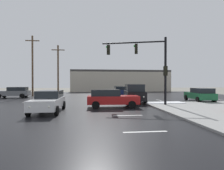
{
  "coord_description": "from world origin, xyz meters",
  "views": [
    {
      "loc": [
        -2.32,
        -21.7,
        2.19
      ],
      "look_at": [
        0.74,
        6.53,
        1.87
      ],
      "focal_mm": 28.7,
      "sensor_mm": 36.0,
      "label": 1
    }
  ],
  "objects_px": {
    "traffic_signal_mast": "(147,60)",
    "utility_pole_far": "(32,65)",
    "sedan_silver": "(118,90)",
    "sedan_white": "(49,101)",
    "sedan_green": "(200,94)",
    "sedan_grey": "(14,92)",
    "sedan_navy": "(120,91)",
    "suv_black": "(134,93)",
    "sedan_red": "(111,98)",
    "utility_pole_distant": "(58,69)"
  },
  "relations": [
    {
      "from": "sedan_green",
      "to": "sedan_white",
      "type": "distance_m",
      "value": 16.81
    },
    {
      "from": "traffic_signal_mast",
      "to": "sedan_red",
      "type": "bearing_deg",
      "value": 31.38
    },
    {
      "from": "utility_pole_distant",
      "to": "traffic_signal_mast",
      "type": "bearing_deg",
      "value": -53.29
    },
    {
      "from": "sedan_grey",
      "to": "suv_black",
      "type": "bearing_deg",
      "value": 150.28
    },
    {
      "from": "sedan_green",
      "to": "sedan_red",
      "type": "bearing_deg",
      "value": 115.52
    },
    {
      "from": "sedan_silver",
      "to": "utility_pole_distant",
      "type": "relative_size",
      "value": 0.53
    },
    {
      "from": "utility_pole_far",
      "to": "sedan_navy",
      "type": "bearing_deg",
      "value": -2.98
    },
    {
      "from": "traffic_signal_mast",
      "to": "utility_pole_distant",
      "type": "relative_size",
      "value": 0.73
    },
    {
      "from": "sedan_white",
      "to": "sedan_green",
      "type": "bearing_deg",
      "value": 109.74
    },
    {
      "from": "suv_black",
      "to": "utility_pole_distant",
      "type": "bearing_deg",
      "value": -133.87
    },
    {
      "from": "sedan_red",
      "to": "utility_pole_far",
      "type": "bearing_deg",
      "value": 129.07
    },
    {
      "from": "sedan_grey",
      "to": "sedan_silver",
      "type": "bearing_deg",
      "value": -161.03
    },
    {
      "from": "sedan_grey",
      "to": "sedan_red",
      "type": "bearing_deg",
      "value": 134.83
    },
    {
      "from": "utility_pole_far",
      "to": "utility_pole_distant",
      "type": "bearing_deg",
      "value": 19.25
    },
    {
      "from": "sedan_white",
      "to": "utility_pole_far",
      "type": "xyz_separation_m",
      "value": [
        -6.49,
        16.63,
        4.32
      ]
    },
    {
      "from": "sedan_navy",
      "to": "sedan_white",
      "type": "relative_size",
      "value": 1.0
    },
    {
      "from": "sedan_red",
      "to": "sedan_grey",
      "type": "bearing_deg",
      "value": 139.19
    },
    {
      "from": "traffic_signal_mast",
      "to": "sedan_green",
      "type": "distance_m",
      "value": 8.56
    },
    {
      "from": "suv_black",
      "to": "sedan_silver",
      "type": "height_order",
      "value": "suv_black"
    },
    {
      "from": "sedan_navy",
      "to": "utility_pole_distant",
      "type": "distance_m",
      "value": 11.32
    },
    {
      "from": "utility_pole_far",
      "to": "traffic_signal_mast",
      "type": "bearing_deg",
      "value": -42.34
    },
    {
      "from": "suv_black",
      "to": "utility_pole_distant",
      "type": "relative_size",
      "value": 0.57
    },
    {
      "from": "sedan_white",
      "to": "utility_pole_distant",
      "type": "height_order",
      "value": "utility_pole_distant"
    },
    {
      "from": "sedan_white",
      "to": "suv_black",
      "type": "bearing_deg",
      "value": 125.3
    },
    {
      "from": "sedan_white",
      "to": "sedan_red",
      "type": "bearing_deg",
      "value": 110.95
    },
    {
      "from": "suv_black",
      "to": "sedan_red",
      "type": "height_order",
      "value": "suv_black"
    },
    {
      "from": "suv_black",
      "to": "sedan_silver",
      "type": "bearing_deg",
      "value": -176.0
    },
    {
      "from": "utility_pole_far",
      "to": "sedan_grey",
      "type": "bearing_deg",
      "value": -119.55
    },
    {
      "from": "suv_black",
      "to": "sedan_silver",
      "type": "xyz_separation_m",
      "value": [
        0.37,
        14.7,
        -0.24
      ]
    },
    {
      "from": "sedan_silver",
      "to": "sedan_red",
      "type": "xyz_separation_m",
      "value": [
        -3.34,
        -18.45,
        0.0
      ]
    },
    {
      "from": "suv_black",
      "to": "sedan_grey",
      "type": "height_order",
      "value": "suv_black"
    },
    {
      "from": "sedan_silver",
      "to": "sedan_grey",
      "type": "height_order",
      "value": "same"
    },
    {
      "from": "sedan_grey",
      "to": "utility_pole_far",
      "type": "xyz_separation_m",
      "value": [
        1.65,
        2.91,
        4.32
      ]
    },
    {
      "from": "sedan_red",
      "to": "sedan_white",
      "type": "bearing_deg",
      "value": -157.38
    },
    {
      "from": "sedan_navy",
      "to": "sedan_white",
      "type": "xyz_separation_m",
      "value": [
        -7.82,
        -15.88,
        0.0
      ]
    },
    {
      "from": "sedan_green",
      "to": "sedan_navy",
      "type": "height_order",
      "value": "same"
    },
    {
      "from": "traffic_signal_mast",
      "to": "utility_pole_distant",
      "type": "bearing_deg",
      "value": -37.24
    },
    {
      "from": "traffic_signal_mast",
      "to": "sedan_grey",
      "type": "xyz_separation_m",
      "value": [
        -16.7,
        10.79,
        -3.57
      ]
    },
    {
      "from": "sedan_green",
      "to": "utility_pole_far",
      "type": "bearing_deg",
      "value": 69.97
    },
    {
      "from": "traffic_signal_mast",
      "to": "suv_black",
      "type": "xyz_separation_m",
      "value": [
        -0.65,
        2.76,
        -3.34
      ]
    },
    {
      "from": "sedan_silver",
      "to": "utility_pole_far",
      "type": "height_order",
      "value": "utility_pole_far"
    },
    {
      "from": "traffic_signal_mast",
      "to": "utility_pole_far",
      "type": "bearing_deg",
      "value": -26.29
    },
    {
      "from": "sedan_navy",
      "to": "utility_pole_far",
      "type": "relative_size",
      "value": 0.46
    },
    {
      "from": "sedan_silver",
      "to": "utility_pole_far",
      "type": "relative_size",
      "value": 0.47
    },
    {
      "from": "sedan_red",
      "to": "sedan_green",
      "type": "bearing_deg",
      "value": 20.85
    },
    {
      "from": "sedan_green",
      "to": "sedan_navy",
      "type": "bearing_deg",
      "value": 44.17
    },
    {
      "from": "sedan_green",
      "to": "utility_pole_distant",
      "type": "height_order",
      "value": "utility_pole_distant"
    },
    {
      "from": "sedan_green",
      "to": "sedan_silver",
      "type": "height_order",
      "value": "same"
    },
    {
      "from": "sedan_red",
      "to": "utility_pole_far",
      "type": "relative_size",
      "value": 0.46
    },
    {
      "from": "sedan_grey",
      "to": "utility_pole_far",
      "type": "relative_size",
      "value": 0.47
    }
  ]
}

